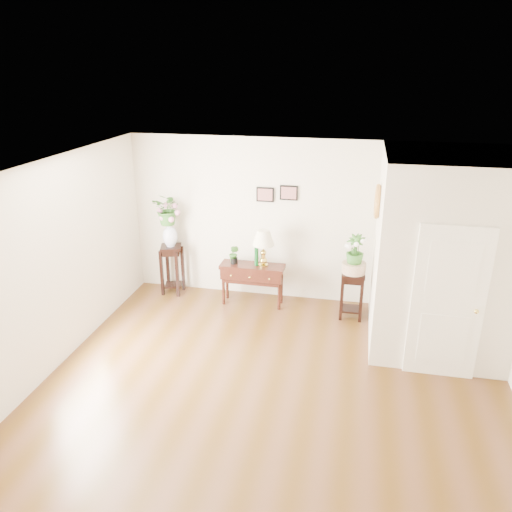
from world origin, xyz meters
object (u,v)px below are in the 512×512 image
(console_table, at_px, (252,284))
(plant_stand_b, at_px, (352,295))
(plant_stand_a, at_px, (172,269))
(table_lamp, at_px, (263,246))

(console_table, bearing_deg, plant_stand_b, -3.89)
(plant_stand_a, distance_m, plant_stand_b, 3.20)
(table_lamp, height_order, plant_stand_b, table_lamp)
(table_lamp, relative_size, plant_stand_a, 0.71)
(table_lamp, distance_m, plant_stand_a, 1.81)
(table_lamp, bearing_deg, console_table, 180.00)
(table_lamp, bearing_deg, plant_stand_b, -4.80)
(table_lamp, xyz_separation_m, plant_stand_a, (-1.70, 0.15, -0.63))
(console_table, distance_m, plant_stand_b, 1.69)
(console_table, relative_size, plant_stand_a, 1.21)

